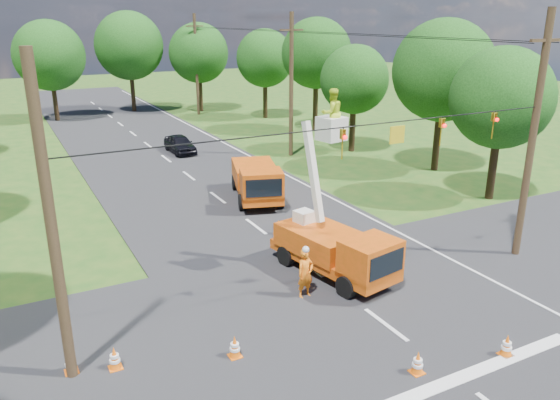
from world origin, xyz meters
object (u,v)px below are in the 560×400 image
tree_right_a (502,98)px  tree_far_c (199,53)px  tree_right_b (443,71)px  traffic_cone_2 (278,227)px  tree_right_e (265,58)px  ground_worker (305,274)px  traffic_cone_6 (70,362)px  traffic_cone_4 (235,347)px  tree_right_d (316,53)px  distant_car (180,144)px  pole_left (52,228)px  traffic_cone_5 (115,358)px  traffic_cone_1 (507,346)px  tree_far_b (129,46)px  traffic_cone_0 (418,363)px  bucket_truck (336,238)px  traffic_cone_7 (279,177)px  pole_right_near (533,137)px  pole_right_far (196,64)px  tree_far_a (49,56)px  pole_right_mid (291,85)px  second_truck (257,180)px  traffic_cone_3 (297,215)px  tree_right_c (354,80)px

tree_right_a → tree_far_c: (-4.00, 36.00, 0.50)m
tree_right_b → tree_right_a: bearing=-104.0°
traffic_cone_2 → tree_right_e: tree_right_e is taller
ground_worker → tree_right_a: size_ratio=0.22×
traffic_cone_6 → traffic_cone_4: bearing=-18.3°
tree_right_d → distant_car: bearing=-169.1°
distant_car → pole_left: size_ratio=0.44×
traffic_cone_5 → traffic_cone_2: bearing=37.9°
traffic_cone_1 → tree_right_b: (12.89, 17.01, 6.08)m
tree_right_a → tree_far_b: (-10.50, 39.00, 1.25)m
traffic_cone_0 → traffic_cone_1: size_ratio=1.00×
bucket_truck → traffic_cone_7: bucket_truck is taller
traffic_cone_4 → traffic_cone_7: (9.49, 15.38, 0.00)m
traffic_cone_6 → tree_right_a: size_ratio=0.09×
pole_right_near → pole_right_far: size_ratio=1.00×
traffic_cone_4 → traffic_cone_5: size_ratio=1.00×
traffic_cone_0 → tree_far_a: tree_far_a is taller
pole_right_mid → tree_right_a: bearing=-70.3°
second_truck → traffic_cone_5: 15.75m
traffic_cone_4 → tree_right_b: bearing=33.5°
traffic_cone_3 → tree_right_b: size_ratio=0.07×
bucket_truck → tree_right_a: 14.14m
traffic_cone_0 → pole_right_mid: bearing=69.1°
pole_left → tree_right_a: size_ratio=1.09×
traffic_cone_2 → pole_right_near: pole_right_near is taller
tree_far_b → tree_right_b: bearing=-70.0°
traffic_cone_7 → tree_far_a: bearing=108.0°
ground_worker → tree_right_e: 37.60m
traffic_cone_0 → tree_right_a: (14.31, 10.44, 5.20)m
traffic_cone_0 → tree_far_a: 47.98m
second_truck → tree_right_d: tree_right_d is taller
traffic_cone_1 → pole_right_mid: (6.39, 25.01, 4.75)m
pole_left → tree_right_d: tree_right_d is taller
tree_far_b → tree_far_c: (6.50, -3.00, -0.75)m
tree_right_e → tree_far_b: bearing=137.2°
traffic_cone_6 → pole_right_mid: size_ratio=0.07×
pole_left → tree_far_c: 46.12m
traffic_cone_2 → traffic_cone_1: bearing=-82.3°
traffic_cone_0 → tree_right_e: tree_right_e is taller
second_truck → tree_right_a: (11.66, -5.74, 4.43)m
traffic_cone_7 → tree_right_b: (10.59, -2.06, 6.08)m
distant_car → tree_far_c: bearing=64.6°
tree_right_c → tree_far_c: 23.31m
second_truck → tree_right_c: 14.12m
tree_far_c → tree_right_c: bearing=-80.9°
distant_car → tree_far_b: bearing=84.9°
traffic_cone_4 → pole_left: size_ratio=0.08×
traffic_cone_3 → tree_right_e: 30.17m
traffic_cone_3 → traffic_cone_5: same height
distant_car → traffic_cone_4: distant_car is taller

